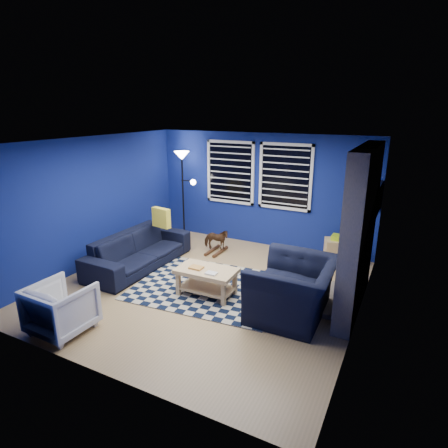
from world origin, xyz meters
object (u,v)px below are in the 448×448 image
object	(u,v)px
armchair_bent	(61,308)
coffee_table	(206,276)
armchair_big	(293,289)
floor_lamp	(183,168)
cabinet	(339,250)
rocking_horse	(216,239)
tv	(377,200)
sofa	(139,250)

from	to	relation	value
armchair_bent	coffee_table	xyz separation A→B (m)	(1.27, 1.83, -0.02)
armchair_big	armchair_bent	xyz separation A→B (m)	(-2.73, -1.86, -0.08)
armchair_bent	floor_lamp	size ratio (longest dim) A/B	0.38
cabinet	floor_lamp	bearing A→B (deg)	161.60
coffee_table	rocking_horse	bearing A→B (deg)	113.47
rocking_horse	armchair_bent	bearing A→B (deg)	156.69
tv	floor_lamp	bearing A→B (deg)	178.36
tv	armchair_big	distance (m)	2.55
coffee_table	floor_lamp	bearing A→B (deg)	129.54
sofa	armchair_big	size ratio (longest dim) A/B	1.75
sofa	cabinet	distance (m)	4.00
coffee_table	floor_lamp	xyz separation A→B (m)	(-1.95, 2.36, 1.34)
coffee_table	cabinet	world-z (taller)	cabinet
tv	armchair_big	size ratio (longest dim) A/B	0.75
cabinet	sofa	bearing A→B (deg)	-169.56
armchair_bent	cabinet	xyz separation A→B (m)	(2.96, 4.27, -0.10)
armchair_bent	coffee_table	size ratio (longest dim) A/B	0.78
armchair_bent	coffee_table	world-z (taller)	armchair_bent
tv	coffee_table	distance (m)	3.38
armchair_bent	cabinet	world-z (taller)	armchair_bent
sofa	rocking_horse	size ratio (longest dim) A/B	4.28
sofa	armchair_big	xyz separation A→B (m)	(3.23, -0.40, 0.09)
rocking_horse	floor_lamp	distance (m)	1.91
sofa	armchair_big	bearing A→B (deg)	-96.30
sofa	rocking_horse	bearing A→B (deg)	-36.00
tv	floor_lamp	xyz separation A→B (m)	(-4.25, 0.12, 0.28)
tv	floor_lamp	distance (m)	4.26
armchair_bent	rocking_horse	xyz separation A→B (m)	(0.50, 3.60, -0.06)
rocking_horse	cabinet	world-z (taller)	cabinet
tv	armchair_big	bearing A→B (deg)	-110.76
rocking_horse	coffee_table	world-z (taller)	rocking_horse
rocking_horse	coffee_table	distance (m)	1.93
armchair_bent	coffee_table	bearing A→B (deg)	-123.43
floor_lamp	armchair_bent	bearing A→B (deg)	-80.73
tv	armchair_big	world-z (taller)	tv
armchair_bent	cabinet	bearing A→B (deg)	-123.41
tv	armchair_bent	xyz separation A→B (m)	(-3.56, -4.07, -1.05)
sofa	floor_lamp	distance (m)	2.36
sofa	armchair_bent	distance (m)	2.32
cabinet	tv	bearing A→B (deg)	-38.61
armchair_big	rocking_horse	bearing A→B (deg)	-128.78
rocking_horse	tv	bearing A→B (deg)	-96.72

